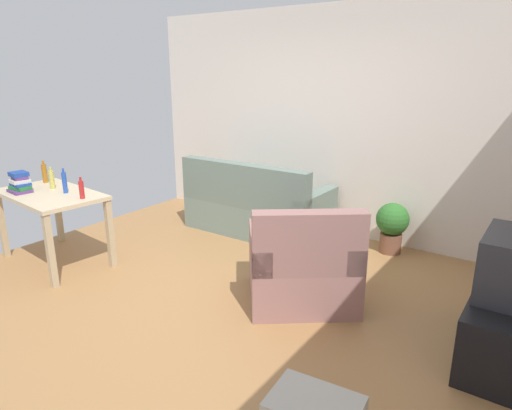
% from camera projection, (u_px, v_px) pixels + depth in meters
% --- Properties ---
extents(ground_plane, '(5.20, 4.40, 0.02)m').
position_uv_depth(ground_plane, '(216.00, 296.00, 4.09)').
color(ground_plane, '#9E7042').
extents(wall_rear, '(5.20, 0.10, 2.70)m').
position_uv_depth(wall_rear, '(329.00, 123.00, 5.42)').
color(wall_rear, silver).
rests_on(wall_rear, ground_plane).
extents(couch, '(1.77, 0.84, 0.92)m').
position_uv_depth(couch, '(256.00, 208.00, 5.60)').
color(couch, slate).
rests_on(couch, ground_plane).
extents(tv_stand, '(0.44, 1.10, 0.48)m').
position_uv_depth(tv_stand, '(504.00, 326.00, 3.14)').
color(tv_stand, black).
rests_on(tv_stand, ground_plane).
extents(desk, '(1.27, 0.83, 0.76)m').
position_uv_depth(desk, '(51.00, 203.00, 4.63)').
color(desk, '#C6B28E').
rests_on(desk, ground_plane).
extents(potted_plant, '(0.36, 0.36, 0.57)m').
position_uv_depth(potted_plant, '(392.00, 224.00, 4.96)').
color(potted_plant, brown).
rests_on(potted_plant, ground_plane).
extents(armchair, '(1.22, 1.21, 0.92)m').
position_uv_depth(armchair, '(303.00, 268.00, 3.88)').
color(armchair, '#996B66').
rests_on(armchair, ground_plane).
extents(bottle_amber, '(0.06, 0.06, 0.25)m').
position_uv_depth(bottle_amber, '(45.00, 173.00, 4.98)').
color(bottle_amber, '#9E6019').
rests_on(bottle_amber, desk).
extents(bottle_squat, '(0.05, 0.05, 0.23)m').
position_uv_depth(bottle_squat, '(52.00, 179.00, 4.73)').
color(bottle_squat, '#BCB24C').
rests_on(bottle_squat, desk).
extents(bottle_blue, '(0.05, 0.05, 0.26)m').
position_uv_depth(bottle_blue, '(65.00, 182.00, 4.55)').
color(bottle_blue, '#2347A3').
rests_on(bottle_blue, desk).
extents(bottle_red, '(0.05, 0.05, 0.21)m').
position_uv_depth(bottle_red, '(82.00, 189.00, 4.36)').
color(bottle_red, '#AD2323').
rests_on(bottle_red, desk).
extents(book_stack, '(0.26, 0.21, 0.21)m').
position_uv_depth(book_stack, '(20.00, 183.00, 4.59)').
color(book_stack, '#593372').
rests_on(book_stack, desk).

